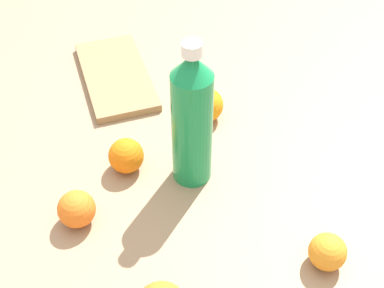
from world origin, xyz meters
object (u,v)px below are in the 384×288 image
at_px(orange_4, 206,105).
at_px(orange_2, 77,209).
at_px(water_bottle, 192,119).
at_px(orange_1, 328,252).
at_px(cutting_board, 116,76).
at_px(orange_3, 126,156).

bearing_deg(orange_4, orange_2, 103.94).
bearing_deg(water_bottle, orange_1, 150.71).
bearing_deg(orange_2, water_bottle, -96.57).
distance_m(orange_2, cutting_board, 0.40).
bearing_deg(orange_2, cutting_board, -39.40).
distance_m(orange_3, orange_4, 0.21).
distance_m(orange_4, cutting_board, 0.24).
relative_size(orange_2, orange_3, 0.98).
relative_size(orange_2, cutting_board, 0.24).
xyz_separation_m(water_bottle, orange_1, (-0.29, -0.06, -0.11)).
bearing_deg(cutting_board, orange_1, -159.15).
bearing_deg(orange_3, cutting_board, -25.65).
xyz_separation_m(orange_2, cutting_board, (0.31, -0.26, -0.02)).
relative_size(water_bottle, orange_1, 4.78).
xyz_separation_m(orange_1, orange_3, (0.37, 0.15, 0.00)).
bearing_deg(orange_1, orange_2, 42.58).
distance_m(water_bottle, orange_4, 0.19).
relative_size(water_bottle, orange_3, 4.41).
distance_m(orange_2, orange_3, 0.15).
xyz_separation_m(water_bottle, cutting_board, (0.34, -0.03, -0.13)).
bearing_deg(water_bottle, cutting_board, -46.37).
relative_size(water_bottle, cutting_board, 1.06).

